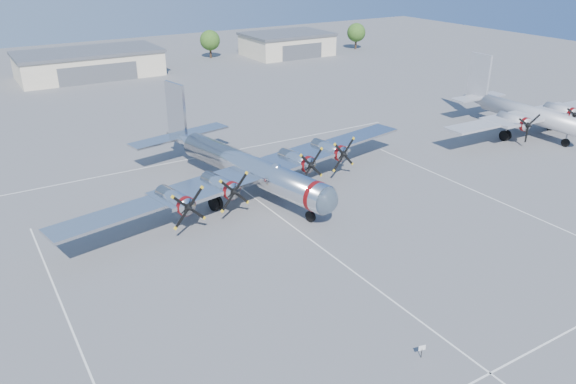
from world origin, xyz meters
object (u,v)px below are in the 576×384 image
hangar_east (287,44)px  twin_engine_east (521,133)px  hangar_center (89,63)px  tree_east (210,40)px  main_bomber_b29 (244,190)px  tree_far_east (356,33)px  info_placard (422,349)px

hangar_east → twin_engine_east: size_ratio=0.65×
hangar_center → tree_east: tree_east is taller
main_bomber_b29 → twin_engine_east: size_ratio=1.42×
main_bomber_b29 → twin_engine_east: 44.44m
tree_far_east → main_bomber_b29: tree_far_east is taller
tree_east → main_bomber_b29: size_ratio=0.15×
main_bomber_b29 → info_placard: 31.13m
tree_east → twin_engine_east: (14.40, -77.93, -4.22)m
tree_east → info_placard: (-32.73, -106.55, -3.53)m
tree_east → twin_engine_east: 79.36m
hangar_east → twin_engine_east: 72.03m
twin_engine_east → hangar_east: bearing=88.6°
hangar_center → tree_east: (30.00, 6.04, 1.51)m
tree_far_east → info_placard: bearing=-125.7°
hangar_center → main_bomber_b29: size_ratio=0.64×
hangar_center → hangar_east: same height
hangar_center → twin_engine_east: 84.54m
hangar_east → info_placard: 112.61m
hangar_center → info_placard: size_ratio=29.26×
hangar_east → main_bomber_b29: (-47.98, -69.51, -2.71)m
tree_far_east → main_bomber_b29: size_ratio=0.15×
hangar_east → tree_far_east: bearing=-5.6°
hangar_center → twin_engine_east: (44.40, -71.89, -2.71)m
hangar_center → tree_far_east: 68.05m
tree_east → info_placard: bearing=-107.1°
twin_engine_east → info_placard: (-47.13, -28.63, 0.69)m
hangar_center → main_bomber_b29: bearing=-90.0°
hangar_east → tree_east: 19.04m
hangar_east → hangar_center: bearing=-180.0°
tree_east → tree_far_east: size_ratio=1.00×
hangar_center → twin_engine_east: hangar_center is taller
tree_far_east → twin_engine_east: tree_far_east is taller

